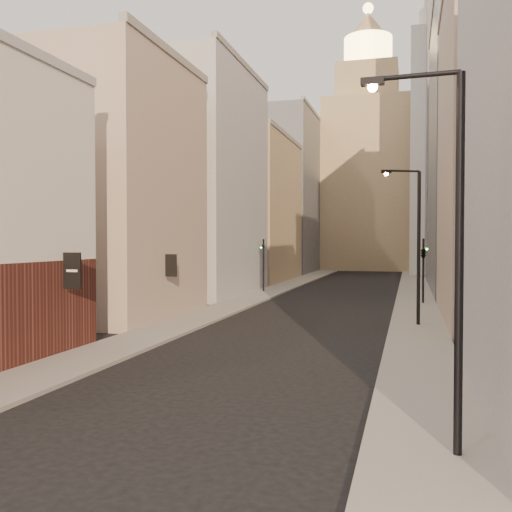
{
  "coord_description": "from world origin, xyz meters",
  "views": [
    {
      "loc": [
        6.05,
        -6.52,
        4.83
      ],
      "look_at": [
        -1.88,
        22.84,
        4.01
      ],
      "focal_mm": 40.0,
      "sensor_mm": 36.0,
      "label": 1
    }
  ],
  "objects_px": {
    "traffic_light_left": "(263,254)",
    "white_tower": "(440,143)",
    "streetlamp_mid": "(415,238)",
    "streetlamp_near": "(449,239)",
    "traffic_light_right": "(423,254)",
    "clock_tower": "(367,165)"
  },
  "relations": [
    {
      "from": "white_tower",
      "to": "streetlamp_mid",
      "type": "bearing_deg",
      "value": -94.07
    },
    {
      "from": "clock_tower",
      "to": "white_tower",
      "type": "height_order",
      "value": "clock_tower"
    },
    {
      "from": "streetlamp_mid",
      "to": "traffic_light_right",
      "type": "xyz_separation_m",
      "value": [
        0.72,
        11.77,
        -1.14
      ]
    },
    {
      "from": "white_tower",
      "to": "streetlamp_mid",
      "type": "relative_size",
      "value": 4.75
    },
    {
      "from": "white_tower",
      "to": "streetlamp_near",
      "type": "xyz_separation_m",
      "value": [
        -3.13,
        -71.44,
        -13.74
      ]
    },
    {
      "from": "clock_tower",
      "to": "streetlamp_mid",
      "type": "xyz_separation_m",
      "value": [
        7.33,
        -65.62,
        -12.64
      ]
    },
    {
      "from": "streetlamp_near",
      "to": "traffic_light_right",
      "type": "height_order",
      "value": "streetlamp_near"
    },
    {
      "from": "streetlamp_near",
      "to": "traffic_light_right",
      "type": "bearing_deg",
      "value": 92.69
    },
    {
      "from": "streetlamp_mid",
      "to": "traffic_light_right",
      "type": "bearing_deg",
      "value": 62.33
    },
    {
      "from": "traffic_light_left",
      "to": "traffic_light_right",
      "type": "relative_size",
      "value": 1.0
    },
    {
      "from": "white_tower",
      "to": "streetlamp_near",
      "type": "distance_m",
      "value": 72.82
    },
    {
      "from": "streetlamp_mid",
      "to": "traffic_light_left",
      "type": "relative_size",
      "value": 1.75
    },
    {
      "from": "clock_tower",
      "to": "traffic_light_right",
      "type": "height_order",
      "value": "clock_tower"
    },
    {
      "from": "clock_tower",
      "to": "white_tower",
      "type": "bearing_deg",
      "value": -51.84
    },
    {
      "from": "traffic_light_right",
      "to": "streetlamp_mid",
      "type": "bearing_deg",
      "value": 77.09
    },
    {
      "from": "traffic_light_left",
      "to": "white_tower",
      "type": "bearing_deg",
      "value": -96.39
    },
    {
      "from": "clock_tower",
      "to": "streetlamp_near",
      "type": "height_order",
      "value": "clock_tower"
    },
    {
      "from": "streetlamp_near",
      "to": "streetlamp_mid",
      "type": "height_order",
      "value": "streetlamp_mid"
    },
    {
      "from": "clock_tower",
      "to": "traffic_light_right",
      "type": "xyz_separation_m",
      "value": [
        8.04,
        -53.85,
        -13.78
      ]
    },
    {
      "from": "clock_tower",
      "to": "traffic_light_left",
      "type": "xyz_separation_m",
      "value": [
        -6.07,
        -47.32,
        -14.02
      ]
    },
    {
      "from": "traffic_light_left",
      "to": "streetlamp_near",
      "type": "bearing_deg",
      "value": 130.81
    },
    {
      "from": "traffic_light_left",
      "to": "traffic_light_right",
      "type": "bearing_deg",
      "value": 175.9
    }
  ]
}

